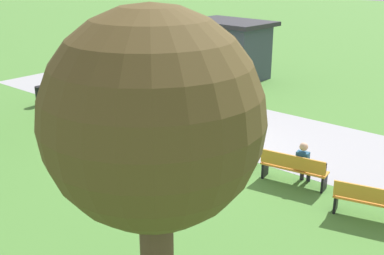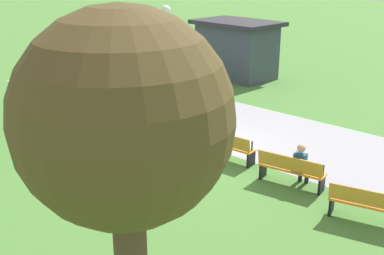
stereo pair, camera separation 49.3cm
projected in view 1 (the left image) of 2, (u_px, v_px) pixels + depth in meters
ground_plane at (199, 149)px, 14.93m from camera, size 120.00×120.00×0.00m
path_paving at (245, 128)px, 16.80m from camera, size 25.91×4.67×0.01m
bench_0 at (67, 106)px, 17.71m from camera, size 1.82×0.89×0.89m
bench_1 at (117, 115)px, 16.65m from camera, size 1.81×0.73×0.89m
bench_2 at (169, 127)px, 15.41m from camera, size 1.78×0.56×0.89m
bench_3 at (227, 144)px, 14.00m from camera, size 1.78×0.56×0.89m
bench_4 at (293, 168)px, 12.42m from camera, size 1.81×0.73×0.89m
bench_5 at (373, 201)px, 10.71m from camera, size 1.82×0.89×0.89m
person_seated at (303, 162)px, 12.38m from camera, size 0.38×0.55×1.20m
tree_0 at (153, 126)px, 5.12m from camera, size 2.44×2.44×5.23m
lamp_post at (164, 45)px, 16.02m from camera, size 0.32×0.32×4.21m
trash_bin at (41, 96)px, 19.26m from camera, size 0.40×0.40×0.78m
kiosk at (229, 48)px, 23.61m from camera, size 4.26×3.03×2.80m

